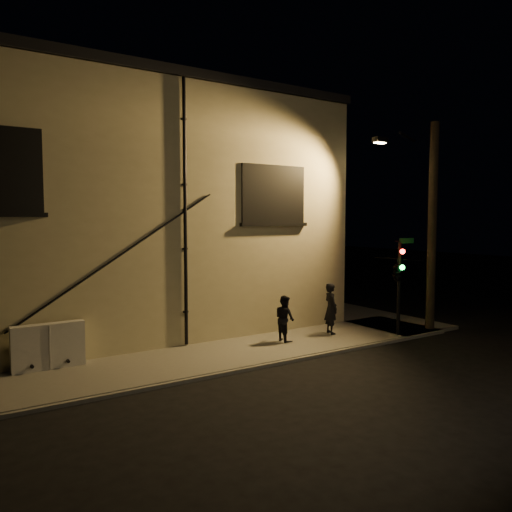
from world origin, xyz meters
TOP-DOWN VIEW (x-y plane):
  - ground at (0.00, 0.00)m, footprint 90.00×90.00m
  - sidewalk at (1.22, 4.39)m, footprint 21.00×16.00m
  - building at (-3.00, 8.99)m, footprint 16.20×12.23m
  - utility_cabinet at (-5.94, 2.70)m, footprint 1.86×0.31m
  - pedestrian_a at (3.16, 1.70)m, footprint 0.57×0.73m
  - pedestrian_b at (1.16, 1.70)m, footprint 0.60×0.75m
  - traffic_signal at (4.81, 0.19)m, footprint 1.23×1.97m
  - streetlamp_pole at (6.69, 0.40)m, footprint 2.04×1.40m

SIDE VIEW (x-z plane):
  - ground at x=0.00m, z-range 0.00..0.00m
  - sidewalk at x=1.22m, z-range 0.00..0.12m
  - utility_cabinet at x=-5.94m, z-range 0.12..1.34m
  - pedestrian_b at x=1.16m, z-range 0.12..1.63m
  - pedestrian_a at x=3.16m, z-range 0.12..1.91m
  - traffic_signal at x=4.81m, z-range 0.70..4.04m
  - streetlamp_pole at x=6.69m, z-range 0.21..7.80m
  - building at x=-3.00m, z-range 0.00..8.80m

